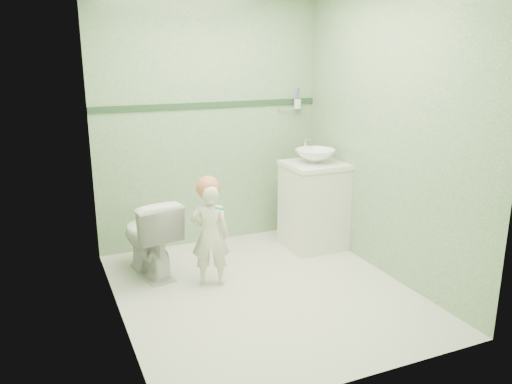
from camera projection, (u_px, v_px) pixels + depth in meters
name	position (u px, v px, depth m)	size (l,w,h in m)	color
ground	(264.00, 291.00, 4.09)	(2.50, 2.50, 0.00)	silver
room_shell	(264.00, 142.00, 3.77)	(2.50, 2.54, 2.40)	#77A273
trim_stripe	(210.00, 105.00, 4.82)	(2.20, 0.02, 0.05)	#264329
vanity	(313.00, 207.00, 4.92)	(0.52, 0.50, 0.80)	white
counter	(315.00, 165.00, 4.81)	(0.54, 0.52, 0.04)	white
basin	(315.00, 156.00, 4.79)	(0.37, 0.37, 0.13)	white
faucet	(306.00, 144.00, 4.93)	(0.03, 0.13, 0.18)	silver
cup_holder	(297.00, 104.00, 5.12)	(0.26, 0.07, 0.21)	silver
toilet	(149.00, 236.00, 4.33)	(0.38, 0.66, 0.68)	white
toddler	(210.00, 235.00, 4.11)	(0.31, 0.20, 0.84)	#EDE5CD
hair_cap	(208.00, 188.00, 4.03)	(0.19, 0.19, 0.19)	#C76E51
teal_toothbrush	(219.00, 208.00, 3.93)	(0.11, 0.14, 0.08)	#199A77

